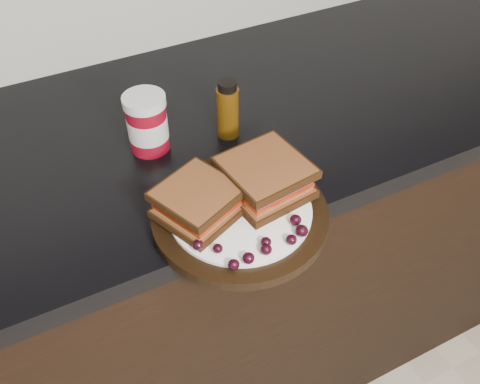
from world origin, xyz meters
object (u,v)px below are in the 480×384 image
object	(u,v)px
plate	(240,215)
sandwich_left	(198,202)
condiment_jar	(147,123)
oil_bottle	(228,109)

from	to	relation	value
plate	sandwich_left	distance (m)	0.08
sandwich_left	condiment_jar	world-z (taller)	condiment_jar
oil_bottle	plate	bearing A→B (deg)	-111.07
sandwich_left	plate	bearing A→B (deg)	-40.01
sandwich_left	oil_bottle	world-z (taller)	oil_bottle
sandwich_left	condiment_jar	bearing A→B (deg)	67.55
plate	oil_bottle	world-z (taller)	oil_bottle
plate	oil_bottle	bearing A→B (deg)	68.93
condiment_jar	oil_bottle	distance (m)	0.15
plate	condiment_jar	bearing A→B (deg)	105.50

